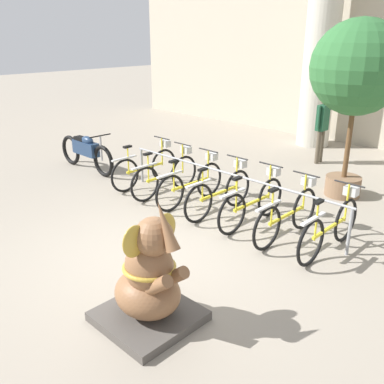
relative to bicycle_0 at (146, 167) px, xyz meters
name	(u,v)px	position (x,y,z in m)	size (l,w,h in m)	color
ground_plane	(158,254)	(2.48, -1.87, -0.41)	(60.00, 60.00, 0.00)	gray
column_left	(321,51)	(0.73, 5.73, 2.21)	(1.15, 1.15, 5.16)	#BCB7A8
bike_rack	(225,179)	(2.13, 0.08, 0.22)	(4.87, 0.05, 0.77)	gray
bicycle_0	(146,167)	(0.00, 0.00, 0.00)	(0.48, 1.78, 0.98)	black
bicycle_1	(167,175)	(0.71, -0.06, 0.00)	(0.48, 1.78, 0.98)	black
bicycle_2	(192,183)	(1.42, -0.06, 0.00)	(0.48, 1.78, 0.98)	black
bicycle_3	(220,192)	(2.13, -0.05, 0.00)	(0.48, 1.78, 0.98)	black
bicycle_4	(253,202)	(2.85, -0.02, 0.00)	(0.48, 1.78, 0.98)	black
bicycle_5	(288,214)	(3.56, -0.06, 0.00)	(0.48, 1.78, 0.98)	black
bicycle_6	(331,227)	(4.27, -0.02, 0.00)	(0.48, 1.78, 0.98)	black
elephant_statue	(150,281)	(3.63, -2.99, 0.12)	(1.04, 1.04, 1.57)	#4C4742
motorcycle	(86,151)	(-1.86, -0.30, 0.06)	(2.13, 0.55, 0.96)	black
person_pedestrian	(322,123)	(1.81, 4.16, 0.61)	(0.23, 0.47, 1.71)	brown
potted_tree	(358,72)	(3.31, 2.39, 2.02)	(1.76, 1.76, 3.39)	brown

